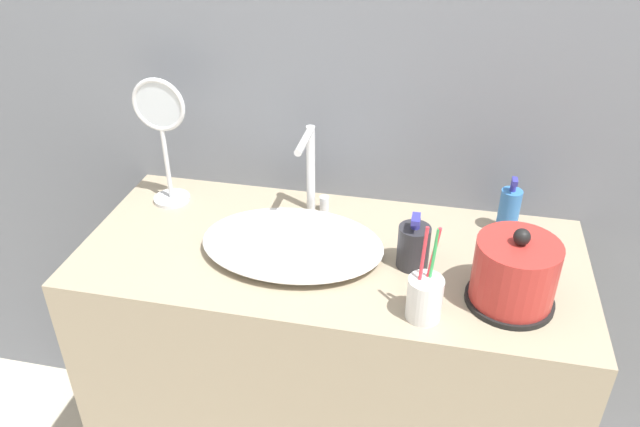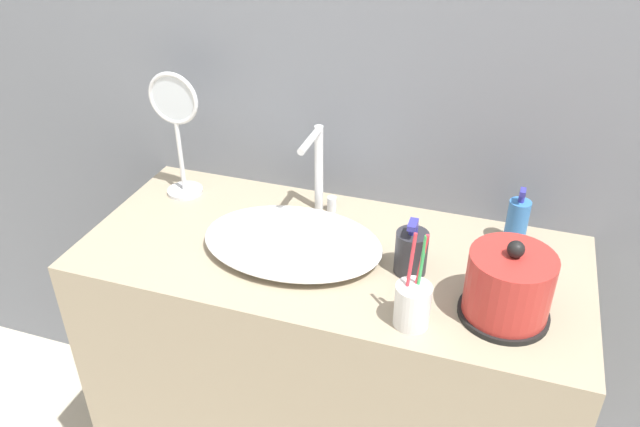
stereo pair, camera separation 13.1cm
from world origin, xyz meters
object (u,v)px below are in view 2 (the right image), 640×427
at_px(lotion_bottle, 411,252).
at_px(shampoo_bottle, 517,222).
at_px(toothbrush_cup, 413,304).
at_px(faucet, 319,167).
at_px(electric_kettle, 508,289).
at_px(vanity_mirror, 176,125).

relative_size(lotion_bottle, shampoo_bottle, 0.92).
bearing_deg(toothbrush_cup, faucet, 131.84).
bearing_deg(electric_kettle, toothbrush_cup, -154.27).
bearing_deg(lotion_bottle, vanity_mirror, 166.43).
xyz_separation_m(faucet, toothbrush_cup, (0.31, -0.35, -0.08)).
bearing_deg(faucet, electric_kettle, -28.54).
distance_m(faucet, toothbrush_cup, 0.47).
bearing_deg(vanity_mirror, lotion_bottle, -13.57).
bearing_deg(vanity_mirror, toothbrush_cup, -25.42).
xyz_separation_m(shampoo_bottle, vanity_mirror, (-0.86, -0.03, 0.14)).
xyz_separation_m(faucet, vanity_mirror, (-0.38, -0.02, 0.07)).
bearing_deg(lotion_bottle, electric_kettle, -22.25).
height_order(faucet, lotion_bottle, faucet).
distance_m(toothbrush_cup, vanity_mirror, 0.77).
bearing_deg(electric_kettle, shampoo_bottle, 89.44).
height_order(electric_kettle, shampoo_bottle, electric_kettle).
xyz_separation_m(toothbrush_cup, lotion_bottle, (-0.04, 0.17, 0.00)).
bearing_deg(lotion_bottle, shampoo_bottle, 41.82).
bearing_deg(lotion_bottle, faucet, 147.08).
xyz_separation_m(faucet, shampoo_bottle, (0.48, 0.01, -0.07)).
xyz_separation_m(electric_kettle, shampoo_bottle, (0.00, 0.28, -0.01)).
relative_size(faucet, electric_kettle, 1.27).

